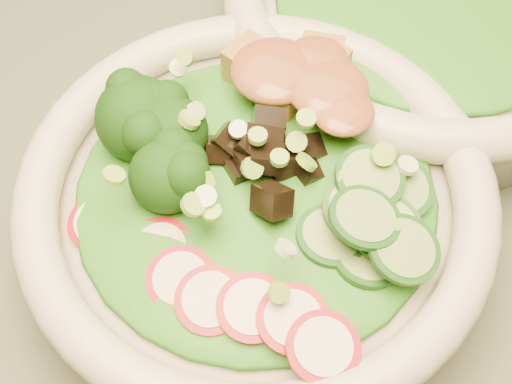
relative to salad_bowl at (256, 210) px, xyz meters
The scene contains 10 objects.
salad_bowl is the anchor object (origin of this frame).
side_bowl 0.21m from the salad_bowl, 87.37° to the left, with size 0.30×0.30×0.08m.
lettuce_bed 0.02m from the salad_bowl, ahead, with size 0.21×0.21×0.02m, color #206815.
broccoli_florets 0.07m from the salad_bowl, 162.98° to the right, with size 0.08×0.07×0.05m, color black, non-canonical shape.
radish_slices 0.07m from the salad_bowl, 72.54° to the right, with size 0.11×0.04×0.02m, color maroon, non-canonical shape.
cucumber_slices 0.08m from the salad_bowl, 13.75° to the left, with size 0.07×0.07×0.04m, color #84A35A, non-canonical shape.
mushroom_heap 0.04m from the salad_bowl, 104.91° to the left, with size 0.07×0.07×0.04m, color black, non-canonical shape.
tofu_cubes 0.07m from the salad_bowl, 103.42° to the left, with size 0.09×0.06×0.04m, color #A37136, non-canonical shape.
peanut_sauce 0.08m from the salad_bowl, 103.42° to the left, with size 0.07×0.06×0.02m, color brown.
scallion_garnish 0.05m from the salad_bowl, ahead, with size 0.20×0.20×0.02m, color #7FB740, non-canonical shape.
Camera 1 is at (0.02, -0.14, 1.15)m, focal length 50.00 mm.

